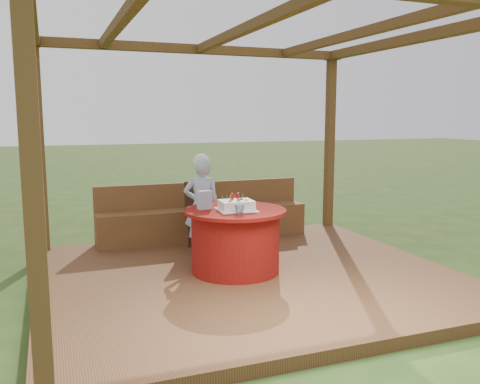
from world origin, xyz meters
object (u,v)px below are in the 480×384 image
(bench, at_px, (204,220))
(elderly_woman, at_px, (202,204))
(birthday_cake, at_px, (236,205))
(table, at_px, (235,240))
(chair, at_px, (204,211))
(drinking_glass, at_px, (240,210))
(gift_bag, at_px, (204,200))

(bench, height_order, elderly_woman, elderly_woman)
(elderly_woman, height_order, birthday_cake, elderly_woman)
(table, distance_m, chair, 1.18)
(chair, bearing_deg, birthday_cake, -89.68)
(bench, relative_size, drinking_glass, 28.62)
(drinking_glass, bearing_deg, bench, 84.67)
(table, relative_size, drinking_glass, 10.84)
(chair, xyz_separation_m, gift_bag, (-0.31, -1.04, 0.32))
(gift_bag, height_order, drinking_glass, gift_bag)
(elderly_woman, xyz_separation_m, drinking_glass, (0.08, -1.14, 0.12))
(elderly_woman, relative_size, birthday_cake, 2.97)
(drinking_glass, bearing_deg, elderly_woman, 93.95)
(elderly_woman, distance_m, gift_bag, 0.74)
(bench, xyz_separation_m, table, (-0.11, -1.62, 0.10))
(chair, xyz_separation_m, elderly_woman, (-0.13, -0.34, 0.15))
(bench, bearing_deg, table, -94.01)
(chair, distance_m, gift_bag, 1.13)
(table, height_order, birthday_cake, birthday_cake)
(birthday_cake, relative_size, gift_bag, 2.08)
(elderly_woman, distance_m, drinking_glass, 1.15)
(drinking_glass, bearing_deg, table, 77.81)
(table, distance_m, elderly_woman, 0.89)
(table, bearing_deg, elderly_woman, 99.88)
(chair, height_order, gift_bag, gift_bag)
(birthday_cake, distance_m, drinking_glass, 0.26)
(table, height_order, chair, chair)
(drinking_glass, bearing_deg, birthday_cake, 76.80)
(bench, distance_m, elderly_woman, 0.92)
(drinking_glass, bearing_deg, gift_bag, 119.99)
(bench, bearing_deg, chair, -105.59)
(gift_bag, bearing_deg, elderly_woman, 66.63)
(chair, xyz_separation_m, birthday_cake, (0.01, -1.22, 0.27))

